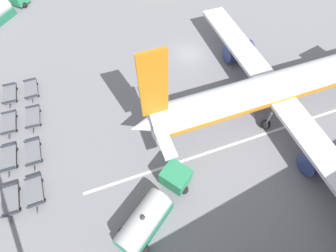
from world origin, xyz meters
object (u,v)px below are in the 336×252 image
(airplane, at_px, (281,86))
(baggage_dolly_row_mid_b_col_c, at_px, (33,153))
(baggage_dolly_row_mid_a_col_a, at_px, (10,94))
(baggage_dolly_row_mid_a_col_c, at_px, (9,159))
(baggage_dolly_row_mid_b_col_b, at_px, (33,118))
(fuel_tanker_primary, at_px, (0,10))
(baggage_dolly_row_mid_a_col_d, at_px, (10,201))
(baggage_dolly_row_mid_a_col_b, at_px, (9,123))
(fuel_tanker_secondary, at_px, (151,212))
(baggage_dolly_row_mid_b_col_d, at_px, (35,192))
(baggage_dolly_row_mid_b_col_a, at_px, (31,90))

(airplane, xyz_separation_m, baggage_dolly_row_mid_b_col_c, (-6.92, -27.91, -2.88))
(baggage_dolly_row_mid_a_col_a, distance_m, baggage_dolly_row_mid_a_col_c, 9.48)
(airplane, xyz_separation_m, baggage_dolly_row_mid_a_col_a, (-16.80, -28.66, -2.88))
(baggage_dolly_row_mid_a_col_c, relative_size, baggage_dolly_row_mid_b_col_b, 1.00)
(fuel_tanker_primary, relative_size, baggage_dolly_row_mid_a_col_d, 2.30)
(baggage_dolly_row_mid_a_col_b, bearing_deg, fuel_tanker_secondary, 30.26)
(baggage_dolly_row_mid_b_col_c, xyz_separation_m, baggage_dolly_row_mid_b_col_d, (4.54, -0.83, 0.00))
(airplane, height_order, baggage_dolly_row_mid_b_col_d, airplane)
(baggage_dolly_row_mid_a_col_b, xyz_separation_m, baggage_dolly_row_mid_b_col_c, (5.30, 1.63, 0.00))
(baggage_dolly_row_mid_a_col_d, xyz_separation_m, baggage_dolly_row_mid_b_col_c, (-4.30, 3.13, 0.00))
(baggage_dolly_row_mid_a_col_b, xyz_separation_m, baggage_dolly_row_mid_b_col_a, (-4.13, 3.46, 0.00))
(baggage_dolly_row_mid_a_col_c, xyz_separation_m, baggage_dolly_row_mid_a_col_d, (4.87, -0.67, 0.00))
(fuel_tanker_secondary, distance_m, baggage_dolly_row_mid_a_col_c, 16.74)
(baggage_dolly_row_mid_b_col_c, bearing_deg, fuel_tanker_primary, 177.30)
(baggage_dolly_row_mid_b_col_b, bearing_deg, baggage_dolly_row_mid_b_col_c, -12.40)
(baggage_dolly_row_mid_b_col_a, bearing_deg, baggage_dolly_row_mid_a_col_a, -99.98)
(fuel_tanker_primary, bearing_deg, baggage_dolly_row_mid_b_col_b, -0.65)
(airplane, distance_m, baggage_dolly_row_mid_b_col_b, 29.45)
(baggage_dolly_row_mid_b_col_d, bearing_deg, baggage_dolly_row_mid_a_col_b, -175.34)
(baggage_dolly_row_mid_b_col_d, bearing_deg, baggage_dolly_row_mid_a_col_a, 179.68)
(baggage_dolly_row_mid_a_col_d, distance_m, baggage_dolly_row_mid_b_col_d, 2.31)
(fuel_tanker_primary, xyz_separation_m, baggage_dolly_row_mid_a_col_a, (18.10, -2.07, -0.82))
(baggage_dolly_row_mid_a_col_d, height_order, baggage_dolly_row_mid_b_col_b, same)
(airplane, distance_m, baggage_dolly_row_mid_b_col_c, 28.90)
(airplane, relative_size, baggage_dolly_row_mid_b_col_b, 9.34)
(fuel_tanker_secondary, bearing_deg, baggage_dolly_row_mid_a_col_d, -123.71)
(fuel_tanker_primary, height_order, baggage_dolly_row_mid_b_col_a, fuel_tanker_primary)
(baggage_dolly_row_mid_a_col_a, bearing_deg, baggage_dolly_row_mid_b_col_a, 80.02)
(baggage_dolly_row_mid_a_col_c, height_order, baggage_dolly_row_mid_b_col_c, same)
(baggage_dolly_row_mid_a_col_c, distance_m, baggage_dolly_row_mid_a_col_d, 4.91)
(baggage_dolly_row_mid_a_col_d, xyz_separation_m, baggage_dolly_row_mid_b_col_a, (-13.73, 4.95, 0.00))
(baggage_dolly_row_mid_b_col_b, height_order, baggage_dolly_row_mid_b_col_c, same)
(baggage_dolly_row_mid_a_col_a, xyz_separation_m, baggage_dolly_row_mid_b_col_c, (9.88, 0.75, 0.00))
(baggage_dolly_row_mid_b_col_b, bearing_deg, baggage_dolly_row_mid_b_col_a, 170.56)
(fuel_tanker_primary, distance_m, baggage_dolly_row_mid_a_col_c, 27.69)
(baggage_dolly_row_mid_b_col_c, bearing_deg, airplane, 76.08)
(airplane, height_order, fuel_tanker_secondary, airplane)
(fuel_tanker_secondary, xyz_separation_m, baggage_dolly_row_mid_b_col_d, (-7.53, -9.33, -0.82))
(baggage_dolly_row_mid_b_col_d, bearing_deg, baggage_dolly_row_mid_a_col_c, -162.23)
(baggage_dolly_row_mid_b_col_a, height_order, baggage_dolly_row_mid_b_col_d, same)
(baggage_dolly_row_mid_a_col_a, xyz_separation_m, baggage_dolly_row_mid_b_col_b, (5.07, 1.81, 0.00))
(fuel_tanker_secondary, height_order, baggage_dolly_row_mid_a_col_b, fuel_tanker_secondary)
(baggage_dolly_row_mid_a_col_b, bearing_deg, baggage_dolly_row_mid_b_col_a, 140.04)
(baggage_dolly_row_mid_b_col_a, xyz_separation_m, baggage_dolly_row_mid_b_col_c, (9.43, -1.83, 0.00))
(fuel_tanker_secondary, distance_m, baggage_dolly_row_mid_a_col_a, 23.83)
(baggage_dolly_row_mid_a_col_d, distance_m, baggage_dolly_row_mid_b_col_c, 5.32)
(airplane, height_order, baggage_dolly_row_mid_a_col_d, airplane)
(fuel_tanker_secondary, relative_size, baggage_dolly_row_mid_a_col_d, 2.42)
(baggage_dolly_row_mid_a_col_a, distance_m, baggage_dolly_row_mid_a_col_b, 4.66)
(fuel_tanker_secondary, relative_size, baggage_dolly_row_mid_a_col_a, 2.42)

